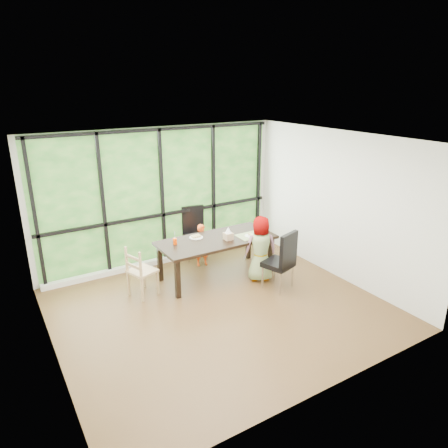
{
  "coord_description": "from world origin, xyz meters",
  "views": [
    {
      "loc": [
        -2.97,
        -5.01,
        3.48
      ],
      "look_at": [
        0.66,
        0.95,
        1.05
      ],
      "focal_mm": 32.82,
      "sensor_mm": 36.0,
      "label": 1
    }
  ],
  "objects": [
    {
      "name": "plate_near",
      "position": [
        1.17,
        0.84,
        0.76
      ],
      "size": [
        0.22,
        0.22,
        0.01
      ],
      "primitive_type": "cylinder",
      "color": "white",
      "rests_on": "dining_table"
    },
    {
      "name": "orange_cup",
      "position": [
        -0.21,
        1.21,
        0.81
      ],
      "size": [
        0.07,
        0.07,
        0.11
      ],
      "primitive_type": "cylinder",
      "color": "#FF4300",
      "rests_on": "dining_table"
    },
    {
      "name": "placemat",
      "position": [
        1.18,
        0.86,
        0.75
      ],
      "size": [
        0.5,
        0.37,
        0.01
      ],
      "primitive_type": "cube",
      "color": "tan",
      "rests_on": "dining_table"
    },
    {
      "name": "tissue",
      "position": [
        0.72,
        0.91,
        0.93
      ],
      "size": [
        0.12,
        0.12,
        0.11
      ],
      "primitive_type": "cone",
      "color": "white",
      "rests_on": "tissue_box"
    },
    {
      "name": "window_sill",
      "position": [
        0.0,
        2.15,
        0.05
      ],
      "size": [
        4.8,
        0.12,
        0.1
      ],
      "primitive_type": "cube",
      "color": "silver",
      "rests_on": "ground"
    },
    {
      "name": "crepe_rolls_far",
      "position": [
        0.26,
        1.29,
        0.78
      ],
      "size": [
        0.2,
        0.12,
        0.04
      ],
      "primitive_type": null,
      "color": "tan",
      "rests_on": "plate_far"
    },
    {
      "name": "white_mug",
      "position": [
        1.56,
        1.12,
        0.79
      ],
      "size": [
        0.07,
        0.07,
        0.07
      ],
      "primitive_type": "cylinder",
      "color": "white",
      "rests_on": "dining_table"
    },
    {
      "name": "green_cup",
      "position": [
        1.41,
        0.79,
        0.81
      ],
      "size": [
        0.08,
        0.08,
        0.13
      ],
      "primitive_type": "cylinder",
      "color": "#5ACD28",
      "rests_on": "dining_table"
    },
    {
      "name": "crepe_rolls_near",
      "position": [
        1.17,
        0.84,
        0.78
      ],
      "size": [
        0.05,
        0.12,
        0.04
      ],
      "primitive_type": null,
      "color": "tan",
      "rests_on": "plate_near"
    },
    {
      "name": "back_wall",
      "position": [
        0.0,
        2.25,
        1.35
      ],
      "size": [
        5.0,
        0.0,
        5.0
      ],
      "primitive_type": "plane",
      "rotation": [
        1.57,
        0.0,
        0.0
      ],
      "color": "silver",
      "rests_on": "ground"
    },
    {
      "name": "child_toddler",
      "position": [
        0.56,
        1.63,
        0.43
      ],
      "size": [
        0.34,
        0.26,
        0.85
      ],
      "primitive_type": "imported",
      "rotation": [
        0.0,
        0.0,
        -0.18
      ],
      "color": "#E54B13",
      "rests_on": "ground"
    },
    {
      "name": "dining_table",
      "position": [
        0.56,
        1.05,
        0.38
      ],
      "size": [
        2.19,
        1.02,
        0.75
      ],
      "primitive_type": "cube",
      "rotation": [
        0.0,
        0.0,
        -0.03
      ],
      "color": "black",
      "rests_on": "ground"
    },
    {
      "name": "chair_interior_leather",
      "position": [
        1.24,
        0.09,
        0.54
      ],
      "size": [
        0.58,
        0.58,
        1.08
      ],
      "primitive_type": "cube",
      "rotation": [
        0.0,
        0.0,
        3.46
      ],
      "color": "black",
      "rests_on": "ground"
    },
    {
      "name": "straw_pink",
      "position": [
        1.41,
        0.79,
        0.92
      ],
      "size": [
        0.01,
        0.04,
        0.2
      ],
      "primitive_type": "cylinder",
      "rotation": [
        0.14,
        0.0,
        0.0
      ],
      "color": "pink",
      "rests_on": "green_cup"
    },
    {
      "name": "tissue_box",
      "position": [
        0.72,
        0.91,
        0.81
      ],
      "size": [
        0.15,
        0.15,
        0.13
      ],
      "primitive_type": "cube",
      "color": "tan",
      "rests_on": "dining_table"
    },
    {
      "name": "straw_white",
      "position": [
        -0.21,
        1.21,
        0.9
      ],
      "size": [
        0.01,
        0.04,
        0.2
      ],
      "primitive_type": "cylinder",
      "rotation": [
        0.14,
        0.0,
        0.0
      ],
      "color": "white",
      "rests_on": "orange_cup"
    },
    {
      "name": "plate_far",
      "position": [
        0.26,
        1.29,
        0.76
      ],
      "size": [
        0.25,
        0.25,
        0.02
      ],
      "primitive_type": "cylinder",
      "color": "white",
      "rests_on": "dining_table"
    },
    {
      "name": "chair_window_leather",
      "position": [
        0.6,
        1.99,
        0.54
      ],
      "size": [
        0.55,
        0.55,
        1.08
      ],
      "primitive_type": "cube",
      "rotation": [
        0.0,
        0.0,
        -0.23
      ],
      "color": "black",
      "rests_on": "ground"
    },
    {
      "name": "foliage_backdrop",
      "position": [
        0.0,
        2.23,
        1.35
      ],
      "size": [
        4.8,
        0.02,
        2.65
      ],
      "primitive_type": "cube",
      "color": "#1C451A",
      "rests_on": "back_wall"
    },
    {
      "name": "window_mullions",
      "position": [
        0.0,
        2.19,
        1.35
      ],
      "size": [
        4.8,
        0.06,
        2.65
      ],
      "primitive_type": null,
      "color": "black",
      "rests_on": "back_wall"
    },
    {
      "name": "child_older",
      "position": [
        1.19,
        0.52,
        0.61
      ],
      "size": [
        0.7,
        0.59,
        1.22
      ],
      "primitive_type": "imported",
      "rotation": [
        0.0,
        0.0,
        2.75
      ],
      "color": "slate",
      "rests_on": "ground"
    },
    {
      "name": "chair_end_beech",
      "position": [
        -0.89,
        1.08,
        0.45
      ],
      "size": [
        0.52,
        0.53,
        0.9
      ],
      "primitive_type": "cube",
      "rotation": [
        0.0,
        0.0,
        1.9
      ],
      "color": "#A28459",
      "rests_on": "ground"
    },
    {
      "name": "ground",
      "position": [
        0.0,
        0.0,
        0.0
      ],
      "size": [
        5.0,
        5.0,
        0.0
      ],
      "primitive_type": "plane",
      "color": "black",
      "rests_on": "ground"
    }
  ]
}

